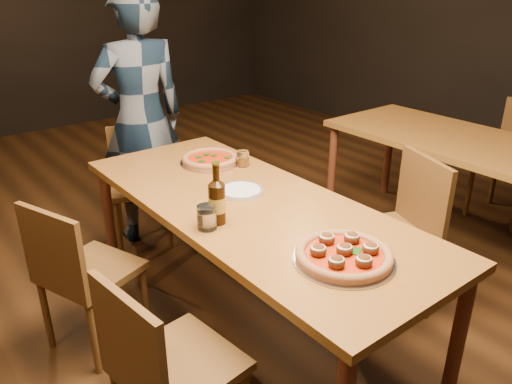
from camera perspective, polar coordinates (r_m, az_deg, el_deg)
ground at (r=2.75m, az=-0.67°, el=-15.48°), size 9.00×9.00×0.00m
table_main at (r=2.38m, az=-0.74°, el=-2.74°), size 0.80×2.00×0.75m
table_right at (r=3.51m, az=24.09°, el=4.00°), size 0.80×2.00×0.75m
chair_main_nw at (r=1.95m, az=-8.79°, el=-18.79°), size 0.45×0.45×0.86m
chair_main_sw at (r=2.57m, az=-18.35°, el=-8.39°), size 0.51×0.51×0.85m
chair_main_e at (r=2.78m, az=14.71°, el=-4.67°), size 0.55×0.55×0.91m
chair_end at (r=3.48m, az=-13.06°, el=0.68°), size 0.51×0.51×0.83m
chair_nbr_right at (r=4.17m, az=27.17°, el=3.14°), size 0.43×0.43×0.92m
pizza_meatball at (r=1.91m, az=10.04°, el=-7.06°), size 0.39×0.39×0.07m
pizza_margherita at (r=2.85m, az=-5.28°, el=3.75°), size 0.34×0.34×0.04m
plate_stack at (r=2.45m, az=-1.78°, el=0.10°), size 0.21×0.21×0.02m
beer_bottle at (r=2.13m, az=-4.48°, el=-1.21°), size 0.07×0.07×0.27m
water_glass at (r=2.10m, az=-5.64°, el=-2.90°), size 0.08×0.08×0.10m
amber_glass at (r=2.79m, az=-1.50°, el=3.85°), size 0.07×0.07×0.09m
diner at (r=3.43m, az=-13.03°, el=8.10°), size 0.66×0.48×1.70m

